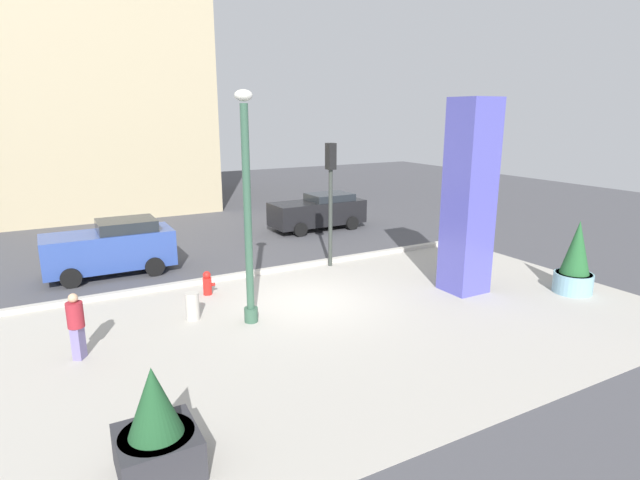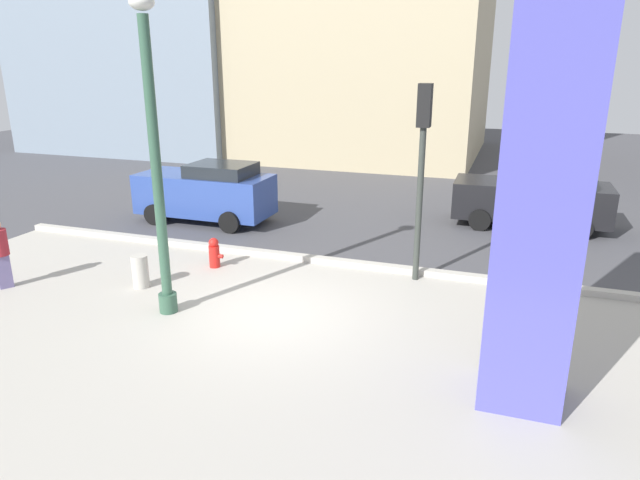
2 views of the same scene
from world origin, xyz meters
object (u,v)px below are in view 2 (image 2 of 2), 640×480
at_px(art_pillar_blue, 540,210).
at_px(concrete_bollard, 140,272).
at_px(pedestrian_on_sidewalk, 0,251).
at_px(traffic_light_corner, 422,151).
at_px(car_passing_lane, 533,199).
at_px(fire_hydrant, 214,253).
at_px(lamp_post, 156,170).
at_px(car_curb_east, 207,192).

height_order(art_pillar_blue, concrete_bollard, art_pillar_blue).
distance_m(art_pillar_blue, concrete_bollard, 8.58).
bearing_deg(concrete_bollard, pedestrian_on_sidewalk, -160.65).
relative_size(traffic_light_corner, car_passing_lane, 0.98).
xyz_separation_m(traffic_light_corner, car_passing_lane, (2.52, 5.47, -2.10)).
bearing_deg(car_passing_lane, fire_hydrant, -139.29).
distance_m(fire_hydrant, traffic_light_corner, 5.49).
height_order(lamp_post, fire_hydrant, lamp_post).
bearing_deg(traffic_light_corner, car_passing_lane, 65.23).
distance_m(art_pillar_blue, fire_hydrant, 8.28).
relative_size(concrete_bollard, car_passing_lane, 0.17).
xyz_separation_m(fire_hydrant, pedestrian_on_sidewalk, (-3.76, -2.67, 0.49)).
height_order(fire_hydrant, car_passing_lane, car_passing_lane).
relative_size(lamp_post, car_passing_lane, 1.32).
height_order(concrete_bollard, pedestrian_on_sidewalk, pedestrian_on_sidewalk).
xyz_separation_m(lamp_post, concrete_bollard, (-1.30, 0.91, -2.51)).
height_order(concrete_bollard, car_curb_east, car_curb_east).
height_order(lamp_post, traffic_light_corner, lamp_post).
height_order(lamp_post, concrete_bollard, lamp_post).
distance_m(car_passing_lane, pedestrian_on_sidewalk, 14.22).
bearing_deg(car_passing_lane, art_pillar_blue, -91.26).
bearing_deg(fire_hydrant, concrete_bollard, -118.59).
relative_size(art_pillar_blue, concrete_bollard, 7.77).
relative_size(car_passing_lane, pedestrian_on_sidewalk, 2.88).
bearing_deg(car_passing_lane, pedestrian_on_sidewalk, -141.00).
bearing_deg(fire_hydrant, lamp_post, -81.41).
bearing_deg(traffic_light_corner, pedestrian_on_sidewalk, -157.77).
xyz_separation_m(fire_hydrant, concrete_bollard, (-0.91, -1.68, 0.01)).
bearing_deg(car_passing_lane, concrete_bollard, -135.91).
bearing_deg(lamp_post, traffic_light_corner, 37.81).
height_order(concrete_bollard, car_passing_lane, car_passing_lane).
relative_size(art_pillar_blue, pedestrian_on_sidewalk, 3.75).
height_order(car_passing_lane, car_curb_east, car_curb_east).
xyz_separation_m(car_passing_lane, car_curb_east, (-9.53, -2.70, 0.08)).
height_order(art_pillar_blue, fire_hydrant, art_pillar_blue).
relative_size(lamp_post, pedestrian_on_sidewalk, 3.81).
height_order(lamp_post, art_pillar_blue, lamp_post).
bearing_deg(art_pillar_blue, lamp_post, 172.60).
xyz_separation_m(car_passing_lane, pedestrian_on_sidewalk, (-11.05, -8.95, -0.00)).
height_order(art_pillar_blue, traffic_light_corner, art_pillar_blue).
relative_size(fire_hydrant, pedestrian_on_sidewalk, 0.48).
distance_m(art_pillar_blue, car_curb_east, 11.83).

